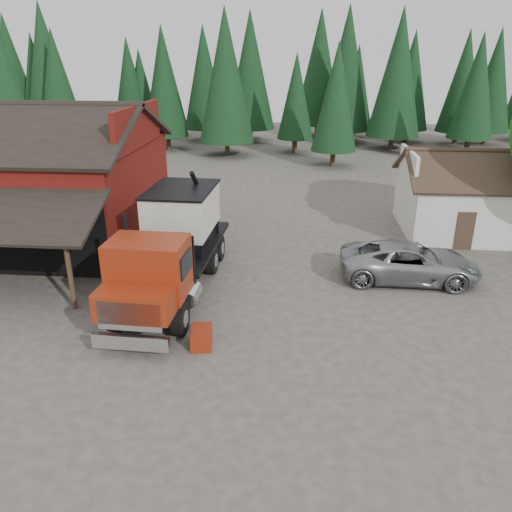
{
  "coord_description": "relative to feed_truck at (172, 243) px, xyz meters",
  "views": [
    {
      "loc": [
        3.01,
        -14.66,
        9.34
      ],
      "look_at": [
        1.42,
        3.78,
        1.8
      ],
      "focal_mm": 35.0,
      "sensor_mm": 36.0,
      "label": 1
    }
  ],
  "objects": [
    {
      "name": "ground",
      "position": [
        2.04,
        -4.03,
        -2.17
      ],
      "size": [
        120.0,
        120.0,
        0.0
      ],
      "primitive_type": "plane",
      "color": "#484139",
      "rests_on": "ground"
    },
    {
      "name": "red_barn",
      "position": [
        -8.96,
        5.87,
        0.52
      ],
      "size": [
        12.8,
        13.63,
        7.18
      ],
      "color": "maroon",
      "rests_on": "ground"
    },
    {
      "name": "farmhouse",
      "position": [
        15.04,
        8.97,
        -0.5
      ],
      "size": [
        8.6,
        6.42,
        4.65
      ],
      "color": "silver",
      "rests_on": "ground"
    },
    {
      "name": "conifer_backdrop",
      "position": [
        2.04,
        37.97,
        -2.17
      ],
      "size": [
        76.0,
        16.0,
        16.0
      ],
      "primitive_type": null,
      "color": "black",
      "rests_on": "ground"
    },
    {
      "name": "near_pine_a",
      "position": [
        -19.96,
        23.97,
        4.22
      ],
      "size": [
        4.4,
        4.4,
        11.4
      ],
      "color": "#382619",
      "rests_on": "ground"
    },
    {
      "name": "near_pine_b",
      "position": [
        8.04,
        25.97,
        3.72
      ],
      "size": [
        3.96,
        3.96,
        10.4
      ],
      "color": "#382619",
      "rests_on": "ground"
    },
    {
      "name": "near_pine_d",
      "position": [
        -1.96,
        29.97,
        5.23
      ],
      "size": [
        5.28,
        5.28,
        13.4
      ],
      "color": "#382619",
      "rests_on": "ground"
    },
    {
      "name": "feed_truck",
      "position": [
        0.0,
        0.0,
        0.0
      ],
      "size": [
        3.18,
        10.38,
        4.64
      ],
      "rotation": [
        0.0,
        0.0,
        -0.04
      ],
      "color": "black",
      "rests_on": "ground"
    },
    {
      "name": "silver_car",
      "position": [
        10.04,
        1.99,
        -1.33
      ],
      "size": [
        6.08,
        2.93,
        1.67
      ],
      "primitive_type": "imported",
      "rotation": [
        0.0,
        0.0,
        1.55
      ],
      "color": "#999BA0",
      "rests_on": "ground"
    },
    {
      "name": "equip_box",
      "position": [
        1.91,
        -4.12,
        -1.87
      ],
      "size": [
        0.85,
        1.19,
        0.6
      ],
      "primitive_type": "cube",
      "rotation": [
        0.0,
        0.0,
        0.14
      ],
      "color": "maroon",
      "rests_on": "ground"
    }
  ]
}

